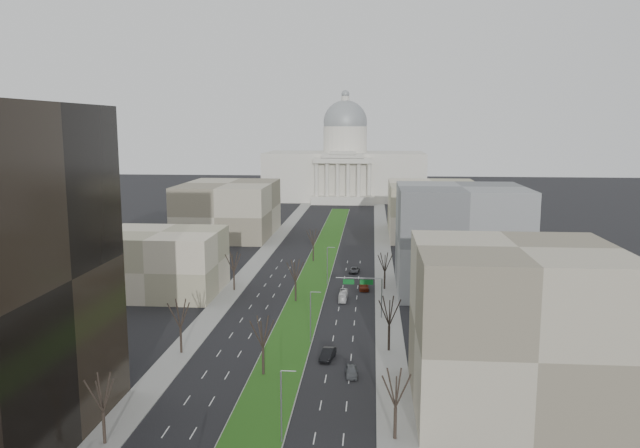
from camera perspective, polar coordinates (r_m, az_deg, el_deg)
The scene contains 28 objects.
ground at distance 173.32m, azimuth 0.04°, elevation -3.48°, with size 600.00×600.00×0.00m, color black.
median at distance 172.31m, azimuth 0.01°, elevation -3.52°, with size 8.00×222.03×0.20m.
sidewalk_left at distance 151.74m, azimuth -7.38°, elevation -5.33°, with size 5.00×330.00×0.15m, color gray.
sidewalk_right at distance 148.46m, azimuth 6.01°, elevation -5.63°, with size 5.00×330.00×0.15m, color gray.
capitol at distance 319.23m, azimuth 2.29°, elevation 5.20°, with size 80.00×46.00×55.00m.
building_beige_left at distance 144.92m, azimuth -14.28°, elevation -3.41°, with size 26.00×22.00×14.00m, color tan.
building_tan_right at distance 86.94m, azimuth 17.36°, elevation -9.14°, with size 26.00×24.00×22.00m, color gray.
building_grey_right at distance 144.30m, azimuth 12.68°, elevation -1.38°, with size 28.00×26.00×24.00m, color slate.
building_far_left at distance 216.21m, azimuth -8.35°, elevation 1.35°, with size 30.00×40.00×18.00m, color gray.
building_far_right at distance 216.53m, azimuth 10.32°, elevation 1.31°, with size 30.00×40.00×18.00m, color tan.
tree_left_near at distance 79.82m, azimuth -19.31°, elevation -14.27°, with size 5.10×5.10×9.18m.
tree_left_mid at distance 106.04m, azimuth -12.68°, elevation -7.92°, with size 5.40×5.40×9.72m.
tree_left_far at distance 143.47m, azimuth -7.91°, elevation -3.40°, with size 5.28×5.28×9.50m.
tree_right_near at distance 77.11m, azimuth 6.95°, elevation -14.59°, with size 5.16×5.16×9.29m.
tree_right_mid at distance 105.14m, azimuth 6.37°, elevation -7.80°, with size 5.52×5.52×9.94m.
tree_right_far at distance 144.03m, azimuth 5.95°, elevation -3.45°, with size 5.04×5.04×9.07m.
tree_median_a at distance 95.09m, azimuth -5.26°, elevation -9.72°, with size 5.40×5.40×9.72m.
tree_median_b at distance 133.17m, azimuth -2.26°, elevation -4.23°, with size 5.40×5.40×9.72m.
tree_median_c at distance 172.11m, azimuth -0.62°, elevation -1.19°, with size 5.40×5.40×9.72m.
streetlamp_median_a at distance 76.70m, azimuth -3.52°, elevation -16.21°, with size 1.90×0.20×9.16m.
streetlamp_median_b at distance 109.14m, azimuth -0.84°, elevation -8.40°, with size 1.90×0.20×9.16m.
streetlamp_median_c at distance 147.66m, azimuth 0.69°, elevation -3.77°, with size 1.90×0.20×9.16m.
mast_arm_signs at distance 122.73m, azimuth 4.40°, elevation -5.82°, with size 9.12×0.24×8.09m.
car_grey_near at distance 96.80m, azimuth 2.90°, elevation -13.29°, with size 1.78×4.44×1.51m, color #54585D.
car_black at distance 103.07m, azimuth 0.72°, elevation -11.80°, with size 1.81×5.20×1.71m, color black.
car_red at distance 144.56m, azimuth 4.03°, elevation -5.72°, with size 2.18×5.35×1.55m, color #65200D.
car_grey_far at distance 160.90m, azimuth 3.16°, elevation -4.22°, with size 2.30×4.98×1.38m, color #484A50.
box_van at distance 135.96m, azimuth 2.13°, elevation -6.58°, with size 1.60×6.86×1.91m, color white.
Camera 1 is at (14.09, -48.63, 37.46)m, focal length 35.00 mm.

